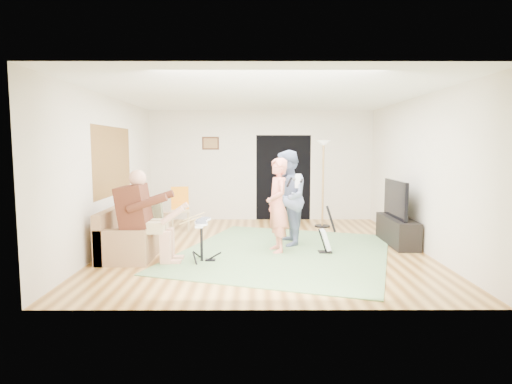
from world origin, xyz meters
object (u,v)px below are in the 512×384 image
guitarist (287,198)px  tv_cabinet (397,231)px  singer (277,205)px  sofa (132,237)px  drum_kit (202,243)px  television (396,199)px  guitar_spare (326,240)px  dining_chair (181,215)px  torchiere_lamp (323,168)px

guitarist → tv_cabinet: (2.07, 0.07, -0.63)m
guitarist → singer: bearing=-26.7°
guitarist → sofa: bearing=-85.2°
sofa → singer: (2.52, -0.02, 0.55)m
drum_kit → television: (3.45, 1.23, 0.55)m
guitar_spare → dining_chair: size_ratio=0.87×
tv_cabinet → guitarist: bearing=-178.0°
sofa → dining_chair: 2.02m
drum_kit → guitar_spare: guitar_spare is taller
singer → torchiere_lamp: torchiere_lamp is taller
drum_kit → dining_chair: 2.72m
singer → guitar_spare: size_ratio=1.98×
guitar_spare → torchiere_lamp: torchiere_lamp is taller
guitarist → torchiere_lamp: 2.10m
torchiere_lamp → television: size_ratio=1.68×
torchiere_lamp → dining_chair: 3.33m
guitarist → television: bearing=86.2°
sofa → television: (4.74, 0.58, 0.59)m
drum_kit → tv_cabinet: drum_kit is taller
torchiere_lamp → tv_cabinet: torchiere_lamp is taller
sofa → drum_kit: size_ratio=2.88×
sofa → dining_chair: dining_chair is taller
torchiere_lamp → guitarist: bearing=-117.5°
sofa → television: bearing=7.0°
drum_kit → singer: bearing=27.2°
guitarist → television: guitarist is taller
guitar_spare → torchiere_lamp: (0.33, 2.44, 1.11)m
tv_cabinet → television: (-0.05, 0.00, 0.60)m
drum_kit → tv_cabinet: (3.50, 1.23, -0.05)m
guitar_spare → torchiere_lamp: bearing=82.4°
singer → drum_kit: bearing=-75.5°
singer → guitarist: bearing=146.5°
tv_cabinet → television: television is taller
guitar_spare → television: (1.40, 0.69, 0.62)m
drum_kit → guitar_spare: bearing=14.8°
singer → guitar_spare: 1.01m
drum_kit → singer: size_ratio=0.42×
dining_chair → torchiere_lamp: bearing=-4.4°
guitarist → drum_kit: bearing=-56.8°
drum_kit → singer: singer is taller
singer → guitar_spare: bearing=71.2°
singer → television: bearing=92.5°
drum_kit → dining_chair: bearing=106.6°
drum_kit → singer: 1.47m
singer → dining_chair: (-2.01, 1.98, -0.48)m
singer → dining_chair: 2.86m
singer → torchiere_lamp: 2.67m
drum_kit → guitarist: size_ratio=0.39×
dining_chair → guitar_spare: bearing=-47.3°
television → guitarist: bearing=-177.9°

